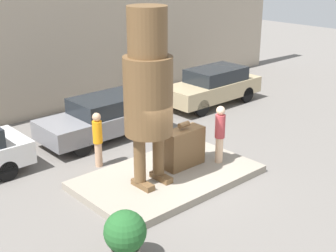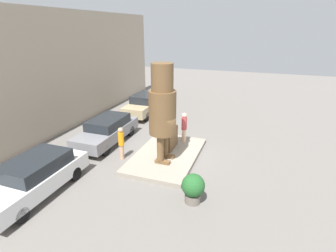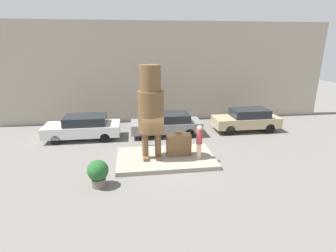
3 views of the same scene
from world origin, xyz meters
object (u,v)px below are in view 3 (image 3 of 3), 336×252
planter_pot (98,172)px  worker_hivis (145,131)px  giant_suitcase (179,145)px  tourist (199,140)px  parked_car_grey (167,124)px  statue_figure (151,106)px  parked_car_white (83,127)px  parked_car_tan (247,119)px

planter_pot → worker_hivis: (2.28, 4.39, 0.28)m
giant_suitcase → planter_pot: bearing=-149.1°
giant_suitcase → worker_hivis: 2.62m
planter_pot → worker_hivis: 4.95m
planter_pot → worker_hivis: bearing=62.5°
tourist → worker_hivis: tourist is taller
giant_suitcase → parked_car_grey: 3.85m
statue_figure → giant_suitcase: bearing=6.3°
parked_car_white → worker_hivis: size_ratio=2.73×
giant_suitcase → parked_car_grey: size_ratio=0.30×
giant_suitcase → parked_car_tan: 6.86m
parked_car_white → parked_car_tan: parked_car_tan is taller
statue_figure → planter_pot: (-2.48, -2.19, -2.34)m
parked_car_grey → parked_car_tan: bearing=-178.5°
giant_suitcase → parked_car_tan: size_ratio=0.30×
planter_pot → parked_car_tan: bearing=33.7°
statue_figure → parked_car_tan: (7.03, 4.15, -2.17)m
parked_car_grey → giant_suitcase: bearing=91.6°
parked_car_tan → statue_figure: bearing=30.6°
parked_car_grey → worker_hivis: bearing=49.6°
parked_car_white → giant_suitcase: bearing=145.0°
statue_figure → planter_pot: 4.05m
parked_car_grey → planter_pot: bearing=58.3°
statue_figure → parked_car_tan: statue_figure is taller
parked_car_tan → tourist: bearing=44.5°
parked_car_white → tourist: bearing=145.9°
tourist → giant_suitcase: bearing=151.3°
worker_hivis → parked_car_white: bearing=154.8°
parked_car_white → parked_car_tan: 11.11m
tourist → parked_car_grey: 4.53m
parked_car_white → planter_pot: (1.61, -6.22, -0.13)m
tourist → parked_car_white: bearing=145.9°
parked_car_grey → planter_pot: size_ratio=3.83×
statue_figure → giant_suitcase: size_ratio=3.46×
parked_car_tan → parked_car_grey: bearing=1.5°
statue_figure → parked_car_grey: (1.34, 4.01, -2.21)m
statue_figure → planter_pot: size_ratio=3.93×
statue_figure → planter_pot: bearing=-138.6°
parked_car_tan → planter_pot: size_ratio=3.75×
parked_car_grey → worker_hivis: worker_hivis is taller
tourist → planter_pot: size_ratio=1.46×
tourist → parked_car_tan: tourist is taller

